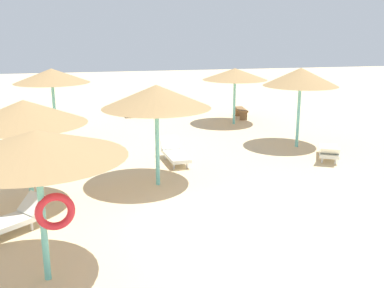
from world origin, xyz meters
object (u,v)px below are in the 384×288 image
at_px(lounger_3, 329,151).
at_px(parasol_5, 235,74).
at_px(lounger_0, 175,153).
at_px(parasol_0, 156,97).
at_px(parasol_3, 301,77).
at_px(bench_0, 156,109).
at_px(parasol_1, 36,145).
at_px(bench_2, 241,111).
at_px(parasol_2, 24,112).
at_px(lounger_1, 7,221).
at_px(bench_1, 141,110).
at_px(parasol_7, 52,76).

bearing_deg(lounger_3, parasol_5, 101.16).
bearing_deg(lounger_0, parasol_0, -113.28).
bearing_deg(lounger_3, parasol_3, 98.39).
bearing_deg(bench_0, parasol_1, -105.82).
height_order(lounger_3, bench_2, lounger_3).
bearing_deg(parasol_2, lounger_0, 35.03).
height_order(lounger_0, lounger_3, lounger_0).
xyz_separation_m(parasol_5, lounger_1, (-8.72, -10.28, -2.08)).
bearing_deg(parasol_1, parasol_2, 100.07).
distance_m(parasol_0, bench_1, 10.82).
distance_m(parasol_1, parasol_5, 14.57).
xyz_separation_m(parasol_2, bench_1, (4.19, 11.46, -2.12)).
bearing_deg(bench_0, lounger_1, -112.04).
bearing_deg(parasol_1, bench_1, 76.85).
xyz_separation_m(parasol_7, lounger_3, (9.46, -4.80, -2.36)).
xyz_separation_m(parasol_5, lounger_3, (1.30, -6.58, -2.08)).
relative_size(lounger_1, bench_0, 1.22).
bearing_deg(bench_1, parasol_2, -110.09).
bearing_deg(parasol_0, parasol_5, 57.57).
height_order(parasol_2, bench_2, parasol_2).
bearing_deg(lounger_3, bench_2, 93.39).
distance_m(parasol_2, bench_0, 12.85).
bearing_deg(lounger_0, bench_1, 90.96).
bearing_deg(lounger_3, lounger_0, 170.04).
distance_m(parasol_3, bench_2, 6.45).
xyz_separation_m(parasol_2, bench_2, (9.19, 10.01, -2.12)).
bearing_deg(bench_1, parasol_1, -103.15).
relative_size(parasol_0, lounger_3, 1.57).
relative_size(lounger_1, bench_1, 1.21).
bearing_deg(parasol_1, lounger_0, 61.31).
relative_size(parasol_1, parasol_3, 1.02).
bearing_deg(bench_1, parasol_3, -55.16).
height_order(parasol_3, parasol_7, parasol_3).
bearing_deg(parasol_3, bench_1, 124.84).
relative_size(parasol_7, lounger_0, 1.54).
distance_m(parasol_0, parasol_5, 9.22).
bearing_deg(parasol_2, parasol_1, -79.93).
bearing_deg(parasol_5, bench_2, 57.80).
xyz_separation_m(parasol_2, parasol_3, (9.38, 4.01, 0.24)).
distance_m(parasol_0, parasol_7, 6.80).
relative_size(parasol_2, parasol_5, 0.99).
bearing_deg(parasol_3, lounger_3, -81.61).
distance_m(parasol_0, parasol_3, 6.72).
xyz_separation_m(lounger_0, bench_0, (0.66, 8.60, 0.03)).
bearing_deg(parasol_0, parasol_3, 27.49).
xyz_separation_m(parasol_0, bench_0, (1.58, 10.73, -2.27)).
xyz_separation_m(parasol_2, lounger_0, (4.33, 3.04, -2.15)).
relative_size(parasol_3, lounger_1, 1.64).
height_order(parasol_1, bench_0, parasol_1).
bearing_deg(lounger_0, lounger_3, -9.96).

